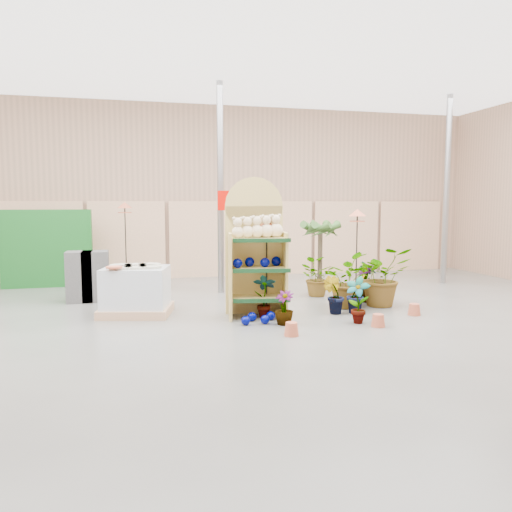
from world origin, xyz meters
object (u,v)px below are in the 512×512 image
at_px(pallet_stack, 136,291).
at_px(bird_table_front, 267,227).
at_px(display_shelf, 255,252).
at_px(potted_plant_2, 345,280).

bearing_deg(pallet_stack, bird_table_front, 0.15).
relative_size(display_shelf, potted_plant_2, 2.36).
distance_m(pallet_stack, potted_plant_2, 3.82).
bearing_deg(display_shelf, pallet_stack, 175.33).
bearing_deg(bird_table_front, display_shelf, 176.12).
height_order(bird_table_front, potted_plant_2, bird_table_front).
relative_size(display_shelf, pallet_stack, 1.75).
xyz_separation_m(bird_table_front, potted_plant_2, (1.58, 0.24, -1.03)).
bearing_deg(bird_table_front, potted_plant_2, 8.54).
bearing_deg(pallet_stack, potted_plant_2, 8.98).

